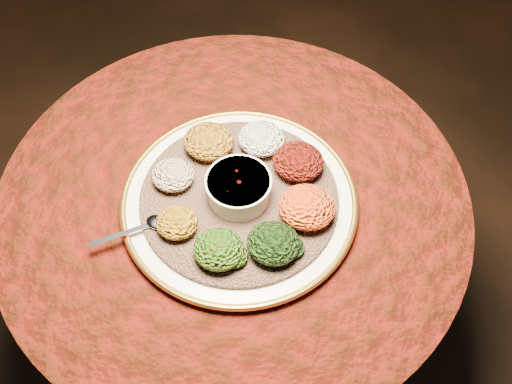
# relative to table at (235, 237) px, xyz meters

# --- Properties ---
(table) EXTENTS (0.96, 0.96, 0.73)m
(table) POSITION_rel_table_xyz_m (0.00, 0.00, 0.00)
(table) COLOR black
(table) RESTS_ON ground
(platter) EXTENTS (0.53, 0.53, 0.02)m
(platter) POSITION_rel_table_xyz_m (0.02, -0.03, 0.19)
(platter) COLOR white
(platter) RESTS_ON table
(injera) EXTENTS (0.50, 0.50, 0.01)m
(injera) POSITION_rel_table_xyz_m (0.02, -0.03, 0.20)
(injera) COLOR #885B44
(injera) RESTS_ON platter
(stew_bowl) EXTENTS (0.13, 0.13, 0.05)m
(stew_bowl) POSITION_rel_table_xyz_m (0.02, -0.03, 0.24)
(stew_bowl) COLOR silver
(stew_bowl) RESTS_ON injera
(spoon) EXTENTS (0.13, 0.10, 0.01)m
(spoon) POSITION_rel_table_xyz_m (-0.12, -0.13, 0.21)
(spoon) COLOR silver
(spoon) RESTS_ON injera
(portion_ayib) EXTENTS (0.10, 0.09, 0.05)m
(portion_ayib) POSITION_rel_table_xyz_m (0.03, 0.11, 0.23)
(portion_ayib) COLOR silver
(portion_ayib) RESTS_ON injera
(portion_kitfo) EXTENTS (0.10, 0.10, 0.05)m
(portion_kitfo) POSITION_rel_table_xyz_m (0.12, 0.07, 0.23)
(portion_kitfo) COLOR black
(portion_kitfo) RESTS_ON injera
(portion_tikil) EXTENTS (0.11, 0.10, 0.05)m
(portion_tikil) POSITION_rel_table_xyz_m (0.16, -0.03, 0.23)
(portion_tikil) COLOR #B2650E
(portion_tikil) RESTS_ON injera
(portion_gomen) EXTENTS (0.10, 0.09, 0.05)m
(portion_gomen) POSITION_rel_table_xyz_m (0.11, -0.12, 0.23)
(portion_gomen) COLOR black
(portion_gomen) RESTS_ON injera
(portion_mixveg) EXTENTS (0.09, 0.09, 0.04)m
(portion_mixveg) POSITION_rel_table_xyz_m (0.02, -0.16, 0.23)
(portion_mixveg) COLOR #9A3B09
(portion_mixveg) RESTS_ON injera
(portion_kik) EXTENTS (0.08, 0.08, 0.04)m
(portion_kik) POSITION_rel_table_xyz_m (-0.07, -0.12, 0.23)
(portion_kik) COLOR #A7740E
(portion_kik) RESTS_ON injera
(portion_timatim) EXTENTS (0.08, 0.08, 0.04)m
(portion_timatim) POSITION_rel_table_xyz_m (-0.11, -0.02, 0.23)
(portion_timatim) COLOR maroon
(portion_timatim) RESTS_ON injera
(portion_shiro) EXTENTS (0.10, 0.10, 0.05)m
(portion_shiro) POSITION_rel_table_xyz_m (-0.07, 0.07, 0.23)
(portion_shiro) COLOR #A27113
(portion_shiro) RESTS_ON injera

